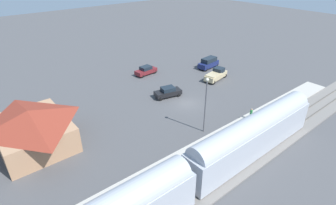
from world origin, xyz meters
The scene contains 11 objects.
ground_plane centered at (0.00, 0.00, 0.00)m, with size 200.00×200.00×0.00m, color #4C4C4F.
railway_track centered at (-14.00, 0.00, 0.09)m, with size 4.80×70.00×0.30m.
platform centered at (-10.00, 0.00, 0.15)m, with size 3.20×46.00×0.30m.
passenger_train centered at (-14.00, 12.97, 2.86)m, with size 2.93×40.53×4.98m.
station_building centered at (4.00, 22.00, 2.57)m, with size 10.75×8.68×4.94m.
pedestrian_on_platform centered at (-9.60, -3.46, 1.28)m, with size 0.36×0.36×1.71m.
pickup_tan centered at (3.58, -10.90, 1.03)m, with size 2.96×5.68×2.14m.
sedan_black centered at (3.86, 0.78, 0.88)m, with size 2.80×4.80×1.74m.
sedan_maroon centered at (14.19, -2.01, 0.88)m, with size 2.24×4.65×1.74m.
suv_navy centered at (8.82, -14.41, 1.15)m, with size 2.50×5.09×2.22m.
light_pole_near_platform centered at (-7.20, 3.62, 4.90)m, with size 0.44×0.44×7.80m.
Camera 1 is at (-27.69, 26.65, 20.80)m, focal length 28.96 mm.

